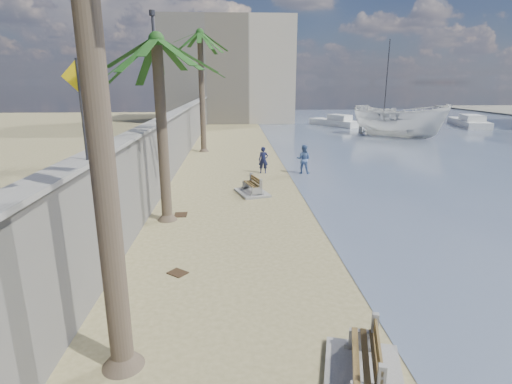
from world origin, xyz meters
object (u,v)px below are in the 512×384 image
bench_near (365,363)px  sailboat_west (383,123)px  bench_far (252,187)px  person_b (304,158)px  yacht_far (334,123)px  palm_mid (157,42)px  boat_cruiser (399,119)px  person_a (263,158)px  palm_back (200,35)px  yacht_near (468,123)px

bench_near → sailboat_west: size_ratio=0.23×
bench_near → bench_far: 13.38m
bench_near → person_b: (1.90, 17.84, 0.60)m
bench_near → yacht_far: size_ratio=0.33×
yacht_far → person_b: bearing=130.7°
bench_near → bench_far: bearing=96.4°
palm_mid → bench_near: bearing=-61.5°
person_b → bench_far: bearing=71.6°
bench_near → palm_mid: size_ratio=0.31×
bench_near → sailboat_west: bearing=69.3°
bench_far → bench_near: bearing=-83.6°
person_b → sailboat_west: sailboat_west is taller
bench_near → bench_far: (-1.49, 13.30, -0.03)m
bench_near → boat_cruiser: 37.50m
bench_far → palm_mid: palm_mid is taller
person_a → sailboat_west: bearing=62.8°
palm_back → person_b: bearing=-51.8°
palm_back → person_a: bearing=-62.8°
palm_mid → person_b: bearing=49.8°
palm_back → sailboat_west: bearing=40.8°
person_b → sailboat_west: size_ratio=0.18×
yacht_near → palm_back: bearing=133.2°
bench_far → person_b: 5.70m
palm_back → boat_cruiser: palm_back is taller
person_b → yacht_far: (8.88, 27.80, -0.64)m
boat_cruiser → sailboat_west: bearing=31.0°
boat_cruiser → palm_mid: bearing=-174.2°
bench_near → person_a: 18.10m
bench_near → person_a: size_ratio=1.30×
sailboat_west → palm_back: bearing=-139.2°
bench_far → palm_mid: size_ratio=0.29×
bench_far → person_b: size_ratio=1.15×
person_b → yacht_far: size_ratio=0.27×
boat_cruiser → yacht_near: bearing=-9.2°
palm_back → boat_cruiser: 22.27m
sailboat_west → boat_cruiser: bearing=-103.1°
palm_back → bench_far: bearing=-75.7°
bench_near → person_b: size_ratio=1.23×
boat_cruiser → sailboat_west: sailboat_west is taller
bench_far → person_a: bearing=79.0°
bench_near → person_b: 17.95m
yacht_far → sailboat_west: bearing=-123.7°
person_b → sailboat_west: (15.27, 27.56, -0.67)m
person_a → person_b: 2.48m
bench_far → palm_mid: (-3.67, -3.81, 6.52)m
person_a → boat_cruiser: boat_cruiser is taller
yacht_near → sailboat_west: size_ratio=0.91×
bench_near → palm_back: size_ratio=0.24×
person_b → boat_cruiser: (12.73, 16.66, 0.83)m
bench_far → palm_back: 16.02m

